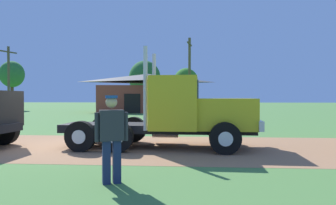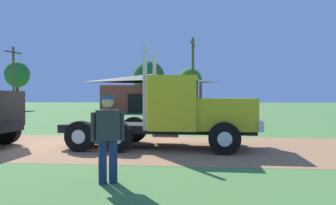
{
  "view_description": "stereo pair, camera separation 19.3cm",
  "coord_description": "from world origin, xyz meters",
  "px_view_note": "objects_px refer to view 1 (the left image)",
  "views": [
    {
      "loc": [
        5.01,
        -11.03,
        1.78
      ],
      "look_at": [
        4.16,
        0.22,
        1.6
      ],
      "focal_mm": 33.28,
      "sensor_mm": 36.0,
      "label": 1
    },
    {
      "loc": [
        5.2,
        -11.01,
        1.78
      ],
      "look_at": [
        4.16,
        0.22,
        1.6
      ],
      "focal_mm": 33.28,
      "sensor_mm": 36.0,
      "label": 2
    }
  ],
  "objects_px": {
    "truck_foreground_white": "(182,114)",
    "utility_pole_near": "(9,78)",
    "utility_pole_far": "(190,74)",
    "visitor_walking_mid": "(112,134)",
    "shed_building": "(148,94)"
  },
  "relations": [
    {
      "from": "truck_foreground_white",
      "to": "shed_building",
      "type": "xyz_separation_m",
      "value": [
        -5.03,
        26.82,
        1.07
      ]
    },
    {
      "from": "truck_foreground_white",
      "to": "utility_pole_near",
      "type": "distance_m",
      "value": 29.4
    },
    {
      "from": "truck_foreground_white",
      "to": "utility_pole_near",
      "type": "bearing_deg",
      "value": 132.21
    },
    {
      "from": "truck_foreground_white",
      "to": "utility_pole_near",
      "type": "relative_size",
      "value": 0.94
    },
    {
      "from": "visitor_walking_mid",
      "to": "utility_pole_near",
      "type": "bearing_deg",
      "value": 124.82
    },
    {
      "from": "truck_foreground_white",
      "to": "utility_pole_far",
      "type": "distance_m",
      "value": 20.01
    },
    {
      "from": "truck_foreground_white",
      "to": "utility_pole_far",
      "type": "height_order",
      "value": "utility_pole_far"
    },
    {
      "from": "visitor_walking_mid",
      "to": "shed_building",
      "type": "height_order",
      "value": "shed_building"
    },
    {
      "from": "truck_foreground_white",
      "to": "utility_pole_far",
      "type": "bearing_deg",
      "value": 89.57
    },
    {
      "from": "truck_foreground_white",
      "to": "visitor_walking_mid",
      "type": "height_order",
      "value": "truck_foreground_white"
    },
    {
      "from": "visitor_walking_mid",
      "to": "truck_foreground_white",
      "type": "bearing_deg",
      "value": 74.49
    },
    {
      "from": "utility_pole_near",
      "to": "utility_pole_far",
      "type": "bearing_deg",
      "value": -5.42
    },
    {
      "from": "visitor_walking_mid",
      "to": "utility_pole_near",
      "type": "xyz_separation_m",
      "value": [
        -18.36,
        26.39,
        2.91
      ]
    },
    {
      "from": "truck_foreground_white",
      "to": "utility_pole_near",
      "type": "xyz_separation_m",
      "value": [
        -19.66,
        21.68,
        2.74
      ]
    },
    {
      "from": "truck_foreground_white",
      "to": "shed_building",
      "type": "bearing_deg",
      "value": 100.62
    }
  ]
}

